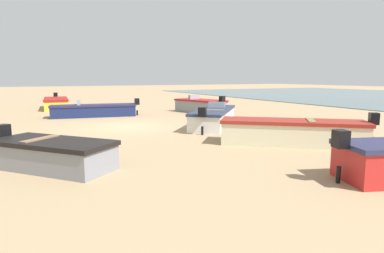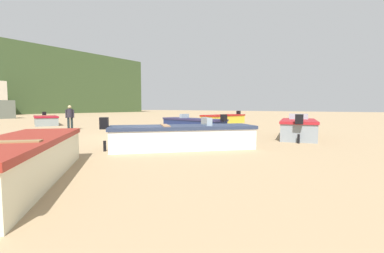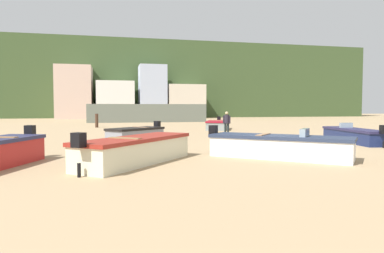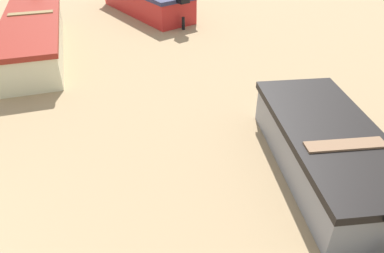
{
  "view_description": "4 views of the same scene",
  "coord_description": "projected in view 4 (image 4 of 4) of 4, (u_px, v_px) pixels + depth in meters",
  "views": [
    {
      "loc": [
        -15.8,
        4.41,
        2.4
      ],
      "look_at": [
        -4.03,
        -1.59,
        0.44
      ],
      "focal_mm": 31.17,
      "sensor_mm": 36.0,
      "label": 1
    },
    {
      "loc": [
        -9.06,
        -9.99,
        1.53
      ],
      "look_at": [
        1.79,
        -1.79,
        0.5
      ],
      "focal_mm": 24.59,
      "sensor_mm": 36.0,
      "label": 2
    },
    {
      "loc": [
        -7.74,
        -15.94,
        1.88
      ],
      "look_at": [
        -2.91,
        5.41,
        0.7
      ],
      "focal_mm": 32.76,
      "sensor_mm": 36.0,
      "label": 3
    },
    {
      "loc": [
        -1.72,
        4.51,
        3.76
      ],
      "look_at": [
        -5.23,
        2.15,
        0.92
      ],
      "focal_mm": 33.53,
      "sensor_mm": 36.0,
      "label": 4
    }
  ],
  "objects": [
    {
      "name": "boat_grey_7",
      "position": [
        328.0,
        150.0,
        5.5
      ],
      "size": [
        3.44,
        3.23,
        1.09
      ],
      "rotation": [
        0.0,
        0.0,
        2.28
      ],
      "color": "gray",
      "rests_on": "ground"
    },
    {
      "name": "boat_cream_6",
      "position": [
        33.0,
        37.0,
        9.47
      ],
      "size": [
        4.28,
        4.79,
        1.21
      ],
      "rotation": [
        0.0,
        0.0,
        5.6
      ],
      "color": "beige",
      "rests_on": "ground"
    },
    {
      "name": "boat_red_4",
      "position": [
        147.0,
        0.0,
        12.49
      ],
      "size": [
        2.69,
        4.43,
        1.23
      ],
      "rotation": [
        0.0,
        0.0,
        2.81
      ],
      "color": "red",
      "rests_on": "ground"
    }
  ]
}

